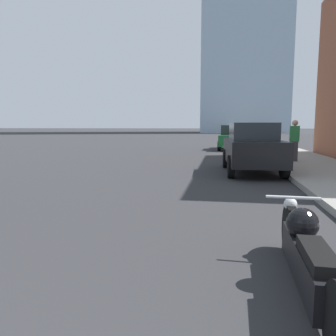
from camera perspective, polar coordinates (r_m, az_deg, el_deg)
name	(u,v)px	position (r m, az deg, el deg)	size (l,w,h in m)	color
sidewalk	(252,139)	(39.51, 14.48, 4.93)	(2.99, 240.00, 0.15)	gray
motorcycle	(307,256)	(3.44, 23.06, -13.92)	(0.62, 2.70, 0.78)	black
parked_car_black	(252,147)	(11.55, 14.45, 3.49)	(1.98, 4.14, 1.70)	black
parked_car_green	(233,138)	(22.59, 11.19, 5.23)	(1.97, 4.33, 1.64)	#1E6B33
pedestrian	(294,140)	(14.46, 21.13, 4.54)	(0.36, 0.24, 1.69)	#38383D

